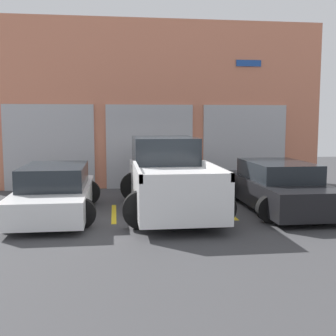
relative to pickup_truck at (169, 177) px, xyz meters
The scene contains 8 objects.
ground_plane 1.14m from the pickup_truck, 90.00° to the left, with size 28.00×28.00×0.00m, color #3D3D3F.
shophouse_building 4.46m from the pickup_truck, 90.13° to the left, with size 12.04×0.68×5.83m.
pickup_truck is the anchor object (origin of this frame).
sedan_white 2.95m from the pickup_truck, behind, with size 2.16×4.32×1.25m.
sedan_side 2.95m from the pickup_truck, ahead, with size 2.15×4.44×1.27m.
parking_stripe_left 1.73m from the pickup_truck, 167.52° to the right, with size 0.12×2.20×0.01m, color gold.
parking_stripe_centre 1.73m from the pickup_truck, 12.48° to the right, with size 0.12×2.20×0.01m, color gold.
parking_stripe_right 4.48m from the pickup_truck, ahead, with size 0.12×2.20×0.01m, color gold.
Camera 1 is at (-1.41, -11.68, 2.39)m, focal length 45.00 mm.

